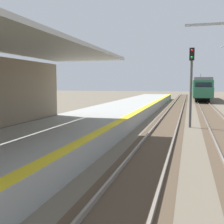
{
  "coord_description": "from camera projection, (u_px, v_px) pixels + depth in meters",
  "views": [
    {
      "loc": [
        3.33,
        2.04,
        2.9
      ],
      "look_at": [
        1.23,
        9.66,
        2.1
      ],
      "focal_mm": 45.12,
      "sensor_mm": 36.0,
      "label": 1
    }
  ],
  "objects": [
    {
      "name": "station_platform",
      "position": [
        77.0,
        129.0,
        15.18
      ],
      "size": [
        5.0,
        80.0,
        0.91
      ],
      "color": "#999993",
      "rests_on": "ground"
    },
    {
      "name": "rail_signal_post",
      "position": [
        191.0,
        79.0,
        18.35
      ],
      "size": [
        0.32,
        0.34,
        5.2
      ],
      "color": "#4C4C4C",
      "rests_on": "ground"
    },
    {
      "name": "track_pair_nearest_platform",
      "position": [
        165.0,
        129.0,
        17.89
      ],
      "size": [
        2.34,
        120.0,
        0.16
      ],
      "color": "#4C3D2D",
      "rests_on": "ground"
    },
    {
      "name": "approaching_train",
      "position": [
        201.0,
        88.0,
        49.7
      ],
      "size": [
        2.93,
        19.6,
        4.76
      ],
      "color": "#286647",
      "rests_on": "ground"
    },
    {
      "name": "track_pair_middle",
      "position": [
        222.0,
        131.0,
        16.99
      ],
      "size": [
        2.34,
        120.0,
        0.16
      ],
      "color": "#4C3D2D",
      "rests_on": "ground"
    }
  ]
}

